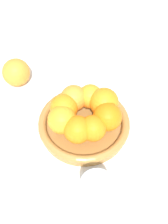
# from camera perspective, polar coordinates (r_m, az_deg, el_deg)

# --- Properties ---
(ground_plane) EXTENTS (4.00, 4.00, 0.00)m
(ground_plane) POSITION_cam_1_polar(r_m,az_deg,el_deg) (0.85, 0.00, -3.00)
(ground_plane) COLOR silver
(fruit_bowl) EXTENTS (0.25, 0.25, 0.04)m
(fruit_bowl) POSITION_cam_1_polar(r_m,az_deg,el_deg) (0.84, 0.00, -2.26)
(fruit_bowl) COLOR #A57238
(fruit_bowl) RESTS_ON ground_plane
(orange_pile) EXTENTS (0.18, 0.20, 0.08)m
(orange_pile) POSITION_cam_1_polar(r_m,az_deg,el_deg) (0.79, 0.08, 0.01)
(orange_pile) COLOR orange
(orange_pile) RESTS_ON fruit_bowl
(stray_orange) EXTENTS (0.08, 0.08, 0.08)m
(stray_orange) POSITION_cam_1_polar(r_m,az_deg,el_deg) (0.95, -12.30, 7.10)
(stray_orange) COLOR orange
(stray_orange) RESTS_ON ground_plane
(drinking_glass) EXTENTS (0.07, 0.07, 0.12)m
(drinking_glass) POSITION_cam_1_polar(r_m,az_deg,el_deg) (0.70, 2.25, -14.93)
(drinking_glass) COLOR silver
(drinking_glass) RESTS_ON ground_plane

